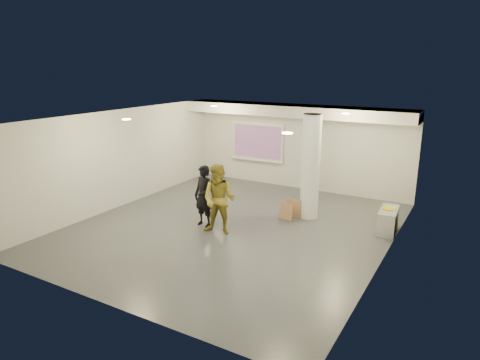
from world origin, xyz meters
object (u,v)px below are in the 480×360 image
Objects in this scene: projection_screen at (257,142)px; column at (311,167)px; credenza at (388,220)px; woman at (204,196)px; man at (219,200)px.

column is at bearing -40.56° from projection_screen.
column is 1.43× the size of projection_screen.
credenza is (2.22, 0.03, -1.19)m from column.
column is at bearing 50.53° from woman.
woman is 0.71m from man.
man is at bearing -152.82° from credenza.
projection_screen is at bearing 96.60° from man.
woman is (-4.47, -2.09, 0.54)m from credenza.
projection_screen is at bearing 139.44° from column.
column is at bearing 45.22° from man.
woman is (0.85, -4.72, -0.68)m from projection_screen.
man is at bearing -13.13° from woman.
column is 2.82× the size of credenza.
man reaches higher than credenza.
projection_screen is 6.06m from credenza.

